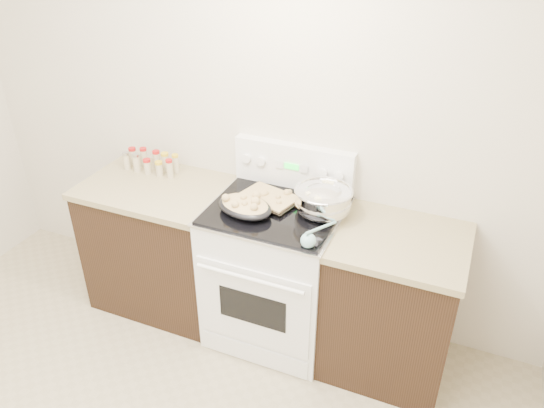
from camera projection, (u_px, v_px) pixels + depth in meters
The scene contains 10 objects.
room_shell at pixel (3, 194), 1.68m from camera, with size 4.10×3.60×2.75m.
counter_left at pixel (163, 244), 3.61m from camera, with size 0.93×0.67×0.92m.
counter_right at pixel (391, 303), 3.09m from camera, with size 0.73×0.67×0.92m.
kitchen_range at pixel (275, 270), 3.31m from camera, with size 0.78×0.73×1.22m.
mixing_bowl at pixel (323, 201), 3.00m from camera, with size 0.36×0.36×0.19m.
roasting_pan at pixel (245, 206), 3.01m from camera, with size 0.40×0.33×0.11m.
baking_sheet at pixel (268, 198), 3.15m from camera, with size 0.41×0.34×0.06m.
wooden_spoon at pixel (266, 205), 3.09m from camera, with size 0.15×0.24×0.04m.
blue_ladle at pixel (310, 239), 2.75m from camera, with size 0.13×0.27×0.10m.
spice_jars at pixel (151, 162), 3.52m from camera, with size 0.39×0.14×0.13m.
Camera 1 is at (1.36, -1.02, 2.53)m, focal length 35.00 mm.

